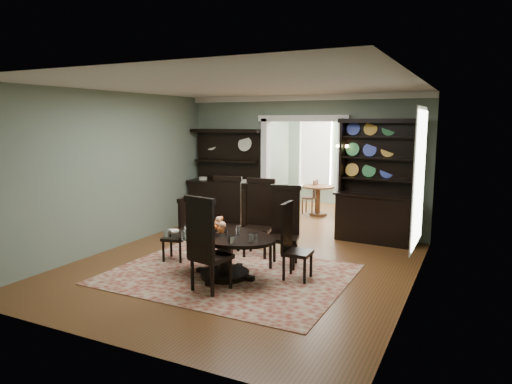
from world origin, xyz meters
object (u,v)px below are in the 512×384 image
Objects in this scene: parlor_table at (318,196)px; dining_table at (225,248)px; welsh_dresser at (375,198)px; sideboard at (225,192)px.

dining_table is at bearing -87.74° from parlor_table.
welsh_dresser is (1.66, 3.25, 0.42)m from dining_table.
parlor_table is at bearing 137.50° from welsh_dresser.
parlor_table reaches higher than dining_table.
parlor_table is (-1.86, 1.98, -0.39)m from welsh_dresser.
parlor_table is (1.66, 1.97, -0.28)m from sideboard.
sideboard reaches higher than parlor_table.
welsh_dresser is at bearing -46.71° from parlor_table.
welsh_dresser is at bearing 71.10° from dining_table.
sideboard is 3.52m from welsh_dresser.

